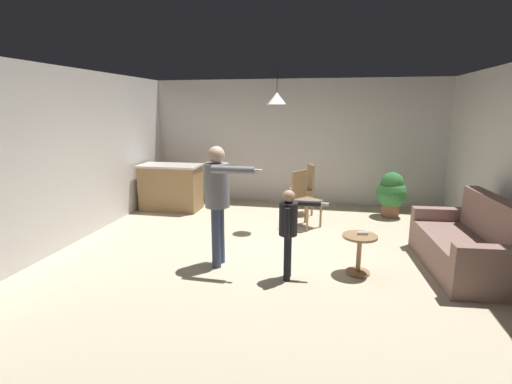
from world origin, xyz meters
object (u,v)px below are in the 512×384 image
(side_table_by_couch, at_px, (359,250))
(person_adult, at_px, (218,193))
(couch_floral, at_px, (467,246))
(person_child, at_px, (289,225))
(potted_plant_corner, at_px, (391,192))
(dining_chair_near_wall, at_px, (305,187))
(kitchen_counter, at_px, (171,187))
(spare_remote_on_table, at_px, (363,233))
(dining_chair_by_counter, at_px, (304,197))

(side_table_by_couch, bearing_deg, person_adult, -177.63)
(couch_floral, bearing_deg, person_child, 103.14)
(side_table_by_couch, relative_size, person_child, 0.46)
(person_child, height_order, potted_plant_corner, person_child)
(couch_floral, xyz_separation_m, dining_chair_near_wall, (-2.28, 2.36, 0.21))
(side_table_by_couch, bearing_deg, dining_chair_near_wall, 107.97)
(couch_floral, relative_size, potted_plant_corner, 2.10)
(kitchen_counter, height_order, potted_plant_corner, kitchen_counter)
(person_adult, bearing_deg, couch_floral, 99.89)
(person_adult, bearing_deg, spare_remote_on_table, 94.93)
(side_table_by_couch, height_order, person_child, person_child)
(couch_floral, xyz_separation_m, side_table_by_couch, (-1.39, -0.38, -0.00))
(person_child, relative_size, spare_remote_on_table, 8.75)
(potted_plant_corner, bearing_deg, couch_floral, -76.13)
(dining_chair_near_wall, bearing_deg, spare_remote_on_table, -179.99)
(couch_floral, distance_m, kitchen_counter, 5.47)
(dining_chair_near_wall, xyz_separation_m, potted_plant_corner, (1.67, 0.09, -0.06))
(person_child, bearing_deg, person_adult, -104.02)
(couch_floral, distance_m, spare_remote_on_table, 1.41)
(dining_chair_by_counter, relative_size, dining_chair_near_wall, 1.00)
(couch_floral, xyz_separation_m, person_child, (-2.26, -0.70, 0.37))
(dining_chair_near_wall, bearing_deg, couch_floral, -154.81)
(person_adult, height_order, person_child, person_adult)
(dining_chair_by_counter, height_order, potted_plant_corner, dining_chair_by_counter)
(person_adult, relative_size, spare_remote_on_table, 12.46)
(couch_floral, height_order, spare_remote_on_table, couch_floral)
(kitchen_counter, relative_size, side_table_by_couch, 2.42)
(potted_plant_corner, height_order, spare_remote_on_table, potted_plant_corner)
(spare_remote_on_table, bearing_deg, person_adult, -176.84)
(spare_remote_on_table, bearing_deg, side_table_by_couch, -141.82)
(kitchen_counter, bearing_deg, potted_plant_corner, 4.28)
(kitchen_counter, bearing_deg, couch_floral, -22.86)
(person_child, bearing_deg, dining_chair_by_counter, 179.47)
(kitchen_counter, distance_m, potted_plant_corner, 4.44)
(side_table_by_couch, xyz_separation_m, person_adult, (-1.84, -0.08, 0.68))
(dining_chair_by_counter, bearing_deg, dining_chair_near_wall, -140.01)
(person_adult, distance_m, dining_chair_by_counter, 2.25)
(potted_plant_corner, xyz_separation_m, spare_remote_on_table, (-0.75, -2.81, 0.05))
(kitchen_counter, xyz_separation_m, side_table_by_couch, (3.65, -2.51, -0.15))
(person_adult, xyz_separation_m, dining_chair_near_wall, (0.95, 2.82, -0.46))
(couch_floral, relative_size, person_adult, 1.15)
(side_table_by_couch, bearing_deg, person_child, -160.02)
(couch_floral, relative_size, side_table_by_couch, 3.57)
(couch_floral, bearing_deg, spare_remote_on_table, 100.68)
(dining_chair_near_wall, bearing_deg, potted_plant_corner, -105.53)
(dining_chair_near_wall, bearing_deg, kitchen_counter, 76.13)
(person_adult, height_order, spare_remote_on_table, person_adult)
(kitchen_counter, bearing_deg, spare_remote_on_table, -33.94)
(dining_chair_near_wall, relative_size, spare_remote_on_table, 7.69)
(couch_floral, xyz_separation_m, person_adult, (-3.22, -0.46, 0.67))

